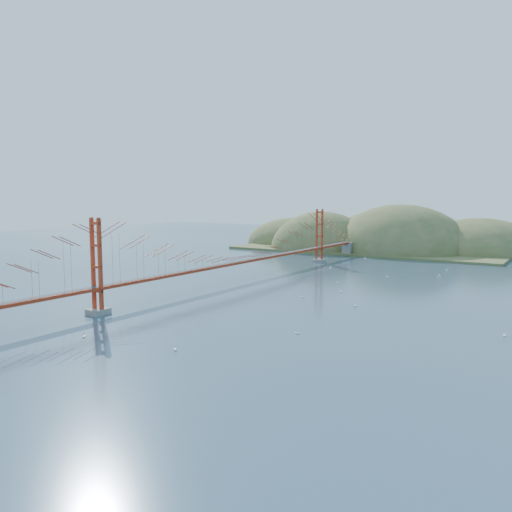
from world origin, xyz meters
The scene contains 16 objects.
ground centered at (0.00, 0.00, 0.00)m, with size 320.00×320.00×0.00m, color #2B4257.
bridge centered at (0.00, 0.18, 7.01)m, with size 2.20×94.40×12.00m.
far_headlands centered at (2.21, 68.52, 0.00)m, with size 84.00×58.00×25.00m.
sailboat_8 centered at (26.51, 32.23, 0.13)m, with size 0.49×0.42×0.56m.
sailboat_14 centered at (24.15, -8.65, 0.15)m, with size 0.49×0.60×0.71m.
sailboat_5 centered at (42.28, -13.72, 0.16)m, with size 0.56×0.64×0.73m.
sailboat_16 centered at (14.74, 6.93, 0.14)m, with size 0.56×0.52×0.64m.
sailboat_12 centered at (6.06, 42.00, 0.16)m, with size 0.61×0.49×0.73m.
sailboat_10 centered at (6.88, -37.41, 0.14)m, with size 0.57×0.57×0.61m.
sailboat_0 centered at (18.52, -0.44, 0.14)m, with size 0.48×0.50×0.57m.
sailboat_7 centered at (19.60, 17.55, 0.14)m, with size 0.54×0.45×0.63m.
sailboat_3 centered at (6.23, 22.50, 0.15)m, with size 0.60×0.54×0.67m.
sailboat_6 centered at (17.51, -35.58, 0.14)m, with size 0.59×0.59×0.63m.
sailboat_2 centered at (24.20, -24.48, 0.14)m, with size 0.51×0.45×0.58m.
sailboat_4 centered at (27.21, 23.16, 0.15)m, with size 0.65×0.65×0.68m.
sailboat_1 centered at (15.52, -7.07, 0.15)m, with size 0.62×0.62×0.65m.
Camera 1 is at (48.29, -68.80, 13.83)m, focal length 35.00 mm.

